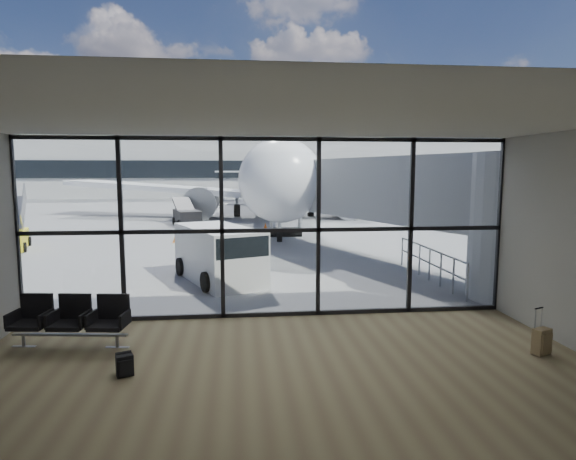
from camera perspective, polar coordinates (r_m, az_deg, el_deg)
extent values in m
plane|color=slate|center=(51.97, -5.14, 2.86)|extent=(220.00, 220.00, 0.00)
cube|color=brown|center=(8.68, -0.08, -17.89)|extent=(12.00, 8.00, 0.01)
cube|color=silver|center=(7.93, -0.09, 13.09)|extent=(12.00, 8.00, 0.02)
cube|color=#ACACA7|center=(4.16, 5.79, -12.71)|extent=(12.00, 0.02, 4.50)
cube|color=white|center=(11.95, -2.08, 0.19)|extent=(12.00, 0.04, 4.50)
cube|color=black|center=(12.40, -2.03, -9.91)|extent=(12.00, 0.12, 0.10)
cube|color=black|center=(11.95, -2.08, -0.04)|extent=(12.00, 0.12, 0.10)
cube|color=black|center=(11.89, -2.12, 10.73)|extent=(12.00, 0.12, 0.10)
cube|color=black|center=(13.00, -29.50, -0.16)|extent=(0.10, 0.12, 4.50)
cube|color=black|center=(12.24, -19.14, -0.02)|extent=(0.10, 0.12, 4.50)
cube|color=black|center=(11.93, -7.84, 0.12)|extent=(0.10, 0.12, 4.50)
cube|color=black|center=(12.09, 3.61, 0.26)|extent=(0.10, 0.12, 4.50)
cube|color=black|center=(12.71, 14.33, 0.39)|extent=(0.10, 0.12, 4.50)
cube|color=black|center=(13.73, 23.77, 0.49)|extent=(0.10, 0.12, 4.50)
cylinder|color=#919496|center=(15.21, 25.80, 0.39)|extent=(2.80, 2.80, 4.20)
cube|color=#919496|center=(20.56, 9.13, 5.02)|extent=(7.45, 14.81, 2.40)
cube|color=#919496|center=(26.98, -0.26, 5.54)|extent=(2.60, 2.20, 2.60)
cylinder|color=gray|center=(27.05, -1.95, 1.08)|extent=(0.20, 0.20, 1.80)
cylinder|color=gray|center=(27.21, 1.42, 1.11)|extent=(0.20, 0.20, 1.80)
cylinder|color=black|center=(27.19, -0.26, -0.27)|extent=(1.80, 0.56, 0.56)
cylinder|color=gray|center=(14.51, 20.49, -5.86)|extent=(0.06, 0.06, 1.10)
cylinder|color=gray|center=(15.30, 18.99, -5.15)|extent=(0.06, 0.06, 1.10)
cylinder|color=gray|center=(16.10, 17.63, -4.51)|extent=(0.06, 0.06, 1.10)
cylinder|color=gray|center=(16.91, 16.41, -3.92)|extent=(0.06, 0.06, 1.10)
cylinder|color=gray|center=(17.73, 15.31, -3.39)|extent=(0.06, 0.06, 1.10)
cylinder|color=gray|center=(18.56, 14.30, -2.91)|extent=(0.06, 0.06, 1.10)
cylinder|color=gray|center=(19.39, 13.38, -2.47)|extent=(0.06, 0.06, 1.10)
cylinder|color=gray|center=(16.82, 16.47, -2.15)|extent=(0.06, 5.40, 0.06)
cylinder|color=gray|center=(16.90, 16.42, -3.76)|extent=(0.06, 5.40, 0.06)
cube|color=#A7A7A2|center=(73.84, -5.45, 7.15)|extent=(80.00, 12.00, 8.00)
cube|color=black|center=(67.74, -5.40, 7.18)|extent=(80.00, 0.20, 2.40)
cube|color=#A7A7A2|center=(77.92, -24.55, 10.60)|extent=(10.00, 8.00, 3.00)
cube|color=#A7A7A2|center=(76.39, 8.38, 10.86)|extent=(6.00, 6.00, 2.00)
cylinder|color=#382619|center=(92.15, -30.63, 4.63)|extent=(0.50, 0.50, 3.06)
sphere|color=black|center=(92.14, -30.78, 6.96)|extent=(5.61, 5.61, 5.61)
cylinder|color=#382619|center=(89.82, -27.15, 4.92)|extent=(0.50, 0.50, 3.42)
sphere|color=black|center=(89.83, -27.29, 7.58)|extent=(6.27, 6.27, 6.27)
cylinder|color=#382619|center=(87.86, -23.47, 4.84)|extent=(0.50, 0.50, 2.70)
sphere|color=black|center=(87.84, -23.57, 6.99)|extent=(4.95, 4.95, 4.95)
cylinder|color=#382619|center=(86.26, -19.66, 5.10)|extent=(0.50, 0.50, 3.06)
sphere|color=black|center=(86.25, -19.76, 7.59)|extent=(5.61, 5.61, 5.61)
cylinder|color=#382619|center=(85.05, -15.71, 5.35)|extent=(0.50, 0.50, 3.42)
sphere|color=black|center=(85.06, -15.81, 8.16)|extent=(6.27, 6.27, 6.27)
cube|color=gray|center=(11.21, -24.44, -11.23)|extent=(2.41, 0.40, 0.04)
cube|color=black|center=(11.53, -28.24, -9.86)|extent=(0.76, 0.72, 0.09)
cube|color=black|center=(11.71, -27.57, -8.11)|extent=(0.69, 0.17, 0.60)
cube|color=black|center=(11.15, -24.49, -10.21)|extent=(0.76, 0.72, 0.09)
cube|color=black|center=(11.34, -23.88, -8.39)|extent=(0.69, 0.17, 0.60)
cube|color=black|center=(10.82, -20.50, -10.54)|extent=(0.76, 0.72, 0.09)
cube|color=black|center=(11.01, -19.96, -8.66)|extent=(0.69, 0.17, 0.60)
cylinder|color=gray|center=(11.71, -28.85, -11.41)|extent=(0.07, 0.07, 0.27)
cylinder|color=gray|center=(10.87, -19.59, -12.34)|extent=(0.07, 0.07, 0.27)
cube|color=black|center=(9.40, -18.79, -14.98)|extent=(0.34, 0.28, 0.40)
cube|color=black|center=(9.31, -18.67, -15.21)|extent=(0.24, 0.14, 0.27)
cylinder|color=black|center=(9.42, -18.93, -13.66)|extent=(0.28, 0.17, 0.07)
cube|color=olive|center=(11.09, 27.84, -11.59)|extent=(0.40, 0.33, 0.52)
cube|color=olive|center=(11.02, 28.34, -11.72)|extent=(0.28, 0.14, 0.39)
cylinder|color=gray|center=(10.93, 27.26, -9.37)|extent=(0.02, 0.02, 0.43)
cylinder|color=gray|center=(11.09, 27.84, -9.18)|extent=(0.02, 0.02, 0.43)
cube|color=black|center=(10.96, 27.61, -8.21)|extent=(0.23, 0.11, 0.02)
cylinder|color=black|center=(11.14, 27.05, -12.82)|extent=(0.05, 0.06, 0.06)
cylinder|color=black|center=(11.29, 27.63, -12.59)|extent=(0.05, 0.06, 0.06)
cylinder|color=white|center=(38.97, -1.67, 6.31)|extent=(5.84, 32.61, 4.00)
sphere|color=white|center=(22.76, -0.87, 5.89)|extent=(4.00, 4.00, 4.00)
cone|color=white|center=(57.88, -2.05, 6.83)|extent=(4.36, 6.70, 4.00)
cube|color=black|center=(23.41, -0.92, 7.25)|extent=(2.45, 1.43, 0.54)
cube|color=white|center=(40.94, -14.71, 4.83)|extent=(16.45, 9.30, 1.28)
cylinder|color=black|center=(38.27, -10.09, 3.20)|extent=(2.48, 3.80, 2.27)
cube|color=white|center=(57.40, -5.52, 6.91)|extent=(6.25, 3.44, 0.19)
cube|color=white|center=(41.28, 11.21, 4.94)|extent=(16.62, 7.68, 1.28)
cylinder|color=black|center=(38.49, 6.78, 3.28)|extent=(2.48, 3.80, 2.27)
cube|color=white|center=(57.49, 1.44, 6.94)|extent=(6.17, 2.83, 0.19)
cube|color=#5E0D18|center=(57.99, -2.06, 10.35)|extent=(0.56, 4.12, 6.49)
cylinder|color=gray|center=(25.09, -1.02, 0.29)|extent=(0.22, 0.22, 1.51)
cylinder|color=black|center=(25.13, -1.02, -0.56)|extent=(0.31, 0.77, 0.76)
cylinder|color=black|center=(39.69, -6.05, 2.31)|extent=(0.54, 1.06, 1.04)
cylinder|color=black|center=(39.81, 2.69, 2.35)|extent=(0.54, 1.06, 1.04)
cube|color=silver|center=(16.37, -8.23, -2.81)|extent=(3.28, 4.54, 1.81)
cube|color=black|center=(14.87, -6.18, -1.81)|extent=(2.01, 1.67, 0.63)
cylinder|color=black|center=(14.93, -9.62, -6.08)|extent=(0.45, 0.67, 0.63)
cylinder|color=black|center=(15.60, -3.30, -5.43)|extent=(0.45, 0.67, 0.63)
cylinder|color=black|center=(17.46, -12.56, -4.25)|extent=(0.45, 0.67, 0.63)
cylinder|color=black|center=(18.04, -7.02, -3.78)|extent=(0.45, 0.67, 0.63)
cube|color=black|center=(33.43, -11.87, 1.46)|extent=(2.22, 3.31, 1.01)
cube|color=black|center=(34.56, -12.27, 2.88)|extent=(1.88, 2.76, 1.04)
cylinder|color=black|center=(32.35, -12.75, 0.72)|extent=(0.34, 0.54, 0.51)
cylinder|color=black|center=(32.62, -10.30, 0.83)|extent=(0.34, 0.54, 0.51)
cylinder|color=black|center=(34.33, -13.33, 1.05)|extent=(0.34, 0.54, 0.51)
cylinder|color=black|center=(34.59, -11.01, 1.15)|extent=(0.34, 0.54, 0.51)
cube|color=yellow|center=(26.09, -30.44, -1.04)|extent=(2.45, 3.28, 0.84)
cube|color=gray|center=(26.80, -30.37, 1.73)|extent=(2.09, 2.69, 1.55)
cylinder|color=black|center=(25.00, -28.82, -1.81)|extent=(0.33, 0.50, 0.46)
cylinder|color=black|center=(27.06, -28.37, -1.18)|extent=(0.33, 0.50, 0.46)
cube|color=orange|center=(25.66, -13.11, -1.41)|extent=(0.36, 0.36, 0.03)
cone|color=orange|center=(25.63, -13.12, -0.87)|extent=(0.34, 0.34, 0.52)
cube|color=orange|center=(24.36, -5.16, -1.69)|extent=(0.42, 0.42, 0.03)
cone|color=orange|center=(24.32, -5.17, -1.04)|extent=(0.40, 0.40, 0.59)
cube|color=#F1570C|center=(29.11, -2.69, -0.26)|extent=(0.41, 0.41, 0.03)
cone|color=#F1570C|center=(29.08, -2.70, 0.28)|extent=(0.39, 0.39, 0.59)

